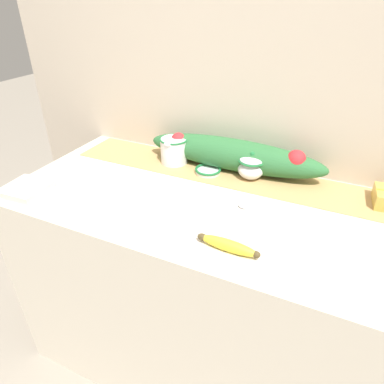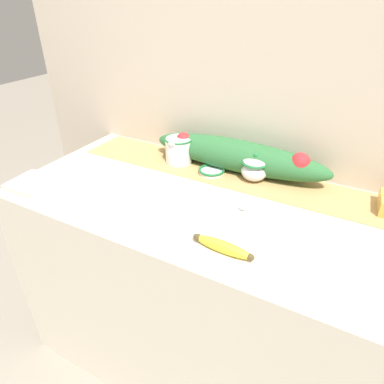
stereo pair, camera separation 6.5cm
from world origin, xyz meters
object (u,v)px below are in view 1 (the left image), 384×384
sugar_bowl (251,166)px  small_dish (208,170)px  cream_pitcher (174,150)px  banana (228,245)px  napkin_stack (26,189)px  spoon (240,204)px

sugar_bowl → small_dish: bearing=-170.3°
sugar_bowl → cream_pitcher: bearing=179.8°
cream_pitcher → banana: (0.42, -0.47, -0.05)m
sugar_bowl → banana: 0.47m
sugar_bowl → banana: sugar_bowl is taller
cream_pitcher → napkin_stack: 0.62m
spoon → napkin_stack: (-0.78, -0.25, 0.01)m
cream_pitcher → sugar_bowl: bearing=-0.2°
sugar_bowl → banana: (0.07, -0.47, -0.04)m
banana → sugar_bowl: bearing=98.5°
napkin_stack → sugar_bowl: bearing=31.9°
banana → napkin_stack: size_ratio=1.31×
sugar_bowl → spoon: size_ratio=0.75×
spoon → banana: bearing=-46.3°
cream_pitcher → sugar_bowl: size_ratio=1.23×
spoon → napkin_stack: 0.82m
spoon → cream_pitcher: bearing=-175.4°
spoon → napkin_stack: size_ratio=1.02×
banana → spoon: bearing=99.6°
sugar_bowl → banana: bearing=-81.5°
cream_pitcher → sugar_bowl: 0.35m
sugar_bowl → napkin_stack: (-0.75, -0.47, -0.04)m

